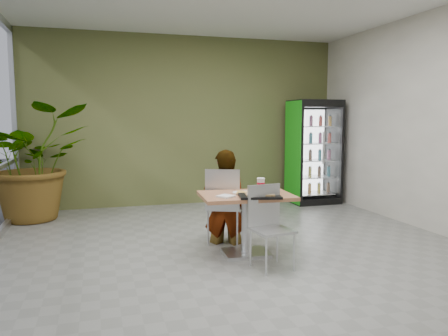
% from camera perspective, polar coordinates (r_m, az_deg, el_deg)
% --- Properties ---
extents(ground, '(7.00, 7.00, 0.00)m').
position_cam_1_polar(ground, '(5.29, 2.81, -11.66)').
color(ground, gray).
rests_on(ground, ground).
extents(room_envelope, '(6.00, 7.00, 3.20)m').
position_cam_1_polar(room_envelope, '(5.03, 2.91, 5.94)').
color(room_envelope, silver).
rests_on(room_envelope, ground).
extents(dining_table, '(1.12, 0.82, 0.75)m').
position_cam_1_polar(dining_table, '(5.27, 2.89, -5.68)').
color(dining_table, '#A16945').
rests_on(dining_table, ground).
extents(chair_far, '(0.58, 0.58, 1.00)m').
position_cam_1_polar(chair_far, '(5.71, -0.10, -4.21)').
color(chair_far, silver).
rests_on(chair_far, ground).
extents(chair_near, '(0.46, 0.46, 0.91)m').
position_cam_1_polar(chair_near, '(4.89, 5.75, -6.69)').
color(chair_near, silver).
rests_on(chair_near, ground).
extents(seated_woman, '(0.67, 0.56, 1.55)m').
position_cam_1_polar(seated_woman, '(5.79, 0.15, -5.20)').
color(seated_woman, black).
rests_on(seated_woman, ground).
extents(pizza_plate, '(0.32, 0.25, 0.03)m').
position_cam_1_polar(pizza_plate, '(5.28, 2.48, -3.13)').
color(pizza_plate, silver).
rests_on(pizza_plate, dining_table).
extents(soda_cup, '(0.10, 0.10, 0.18)m').
position_cam_1_polar(soda_cup, '(5.34, 4.83, -2.28)').
color(soda_cup, silver).
rests_on(soda_cup, dining_table).
extents(napkin_stack, '(0.23, 0.23, 0.02)m').
position_cam_1_polar(napkin_stack, '(5.01, 0.24, -3.71)').
color(napkin_stack, silver).
rests_on(napkin_stack, dining_table).
extents(cafeteria_tray, '(0.53, 0.43, 0.03)m').
position_cam_1_polar(cafeteria_tray, '(5.02, 4.67, -3.67)').
color(cafeteria_tray, black).
rests_on(cafeteria_tray, dining_table).
extents(beverage_fridge, '(0.91, 0.70, 2.00)m').
position_cam_1_polar(beverage_fridge, '(8.70, 11.65, 2.08)').
color(beverage_fridge, black).
rests_on(beverage_fridge, ground).
extents(potted_plant, '(2.15, 2.03, 1.90)m').
position_cam_1_polar(potted_plant, '(7.73, -23.62, 0.76)').
color(potted_plant, '#2B6B31').
rests_on(potted_plant, ground).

